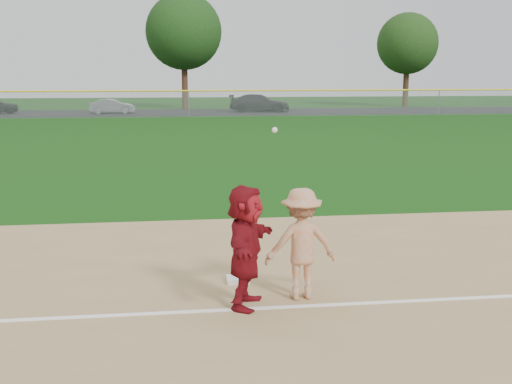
{
  "coord_description": "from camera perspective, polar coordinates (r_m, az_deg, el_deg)",
  "views": [
    {
      "loc": [
        -1.48,
        -9.49,
        3.37
      ],
      "look_at": [
        0.0,
        1.5,
        1.3
      ],
      "focal_mm": 45.0,
      "sensor_mm": 36.0,
      "label": 1
    }
  ],
  "objects": [
    {
      "name": "parking_asphalt",
      "position": [
        55.61,
        -6.16,
        7.05
      ],
      "size": [
        120.0,
        10.0,
        0.01
      ],
      "primitive_type": "cube",
      "color": "black",
      "rests_on": "ground"
    },
    {
      "name": "foul_line",
      "position": [
        9.43,
        1.89,
        -10.21
      ],
      "size": [
        60.0,
        0.1,
        0.01
      ],
      "primitive_type": "cube",
      "color": "white",
      "rests_on": "infield_dirt"
    },
    {
      "name": "first_base_play",
      "position": [
        9.61,
        4.02,
        -4.6
      ],
      "size": [
        1.12,
        0.76,
        2.55
      ],
      "color": "#A8A8AB",
      "rests_on": "infield_dirt"
    },
    {
      "name": "base_runner",
      "position": [
        9.23,
        -0.92,
        -4.85
      ],
      "size": [
        1.03,
        1.74,
        1.79
      ],
      "primitive_type": "imported",
      "rotation": [
        0.0,
        0.0,
        1.25
      ],
      "color": "maroon",
      "rests_on": "infield_dirt"
    },
    {
      "name": "car_mid",
      "position": [
        54.91,
        -12.67,
        7.45
      ],
      "size": [
        3.75,
        1.47,
        1.22
      ],
      "primitive_type": "imported",
      "rotation": [
        0.0,
        0.0,
        1.62
      ],
      "color": "slate",
      "rests_on": "parking_asphalt"
    },
    {
      "name": "car_right",
      "position": [
        55.99,
        0.31,
        7.91
      ],
      "size": [
        5.47,
        2.9,
        1.51
      ],
      "primitive_type": "imported",
      "rotation": [
        0.0,
        0.0,
        1.41
      ],
      "color": "black",
      "rests_on": "parking_asphalt"
    },
    {
      "name": "outfield_fence",
      "position": [
        49.53,
        -6.01,
        8.89
      ],
      "size": [
        110.0,
        0.12,
        110.0
      ],
      "color": "#999EA0",
      "rests_on": "ground"
    },
    {
      "name": "tree_2",
      "position": [
        61.12,
        -6.44,
        13.98
      ],
      "size": [
        7.0,
        7.0,
        10.58
      ],
      "color": "#382114",
      "rests_on": "ground"
    },
    {
      "name": "tree_3",
      "position": [
        66.63,
        13.32,
        12.71
      ],
      "size": [
        6.0,
        6.0,
        9.19
      ],
      "color": "#362113",
      "rests_on": "ground"
    },
    {
      "name": "first_base",
      "position": [
        10.52,
        -1.62,
        -7.78
      ],
      "size": [
        0.35,
        0.35,
        0.08
      ],
      "primitive_type": "cube",
      "rotation": [
        0.0,
        0.0,
        -0.0
      ],
      "color": "white",
      "rests_on": "infield_dirt"
    },
    {
      "name": "ground",
      "position": [
        10.18,
        1.14,
        -8.76
      ],
      "size": [
        160.0,
        160.0,
        0.0
      ],
      "primitive_type": "plane",
      "color": "#11410C",
      "rests_on": "ground"
    }
  ]
}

